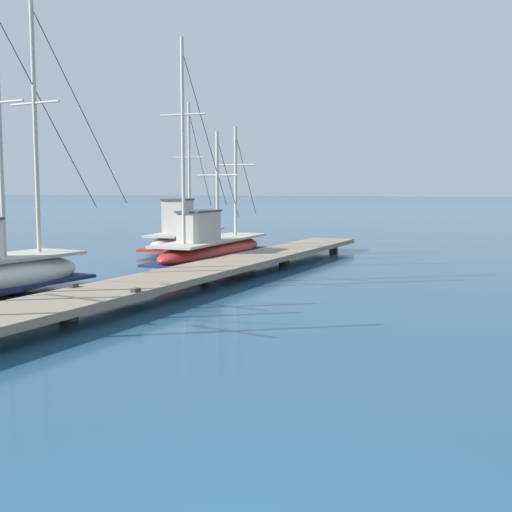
% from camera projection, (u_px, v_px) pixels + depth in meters
% --- Properties ---
extents(floating_dock, '(3.27, 22.33, 0.53)m').
position_uv_depth(floating_dock, '(207.00, 270.00, 17.62)').
color(floating_dock, gray).
rests_on(floating_dock, ground).
extents(fishing_boat_0, '(1.75, 7.77, 7.15)m').
position_uv_depth(fishing_boat_0, '(212.00, 247.00, 22.51)').
color(fishing_boat_0, '#AD2823').
rests_on(fishing_boat_0, ground).
extents(fishing_boat_2, '(2.27, 6.97, 6.14)m').
position_uv_depth(fishing_boat_2, '(186.00, 236.00, 27.45)').
color(fishing_boat_2, silver).
rests_on(fishing_boat_2, ground).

